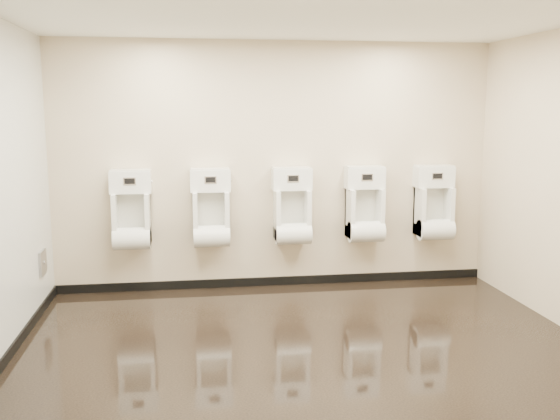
{
  "coord_description": "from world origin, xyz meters",
  "views": [
    {
      "loc": [
        -0.98,
        -5.27,
        2.07
      ],
      "look_at": [
        -0.13,
        0.55,
        1.09
      ],
      "focal_mm": 40.0,
      "sensor_mm": 36.0,
      "label": 1
    }
  ],
  "objects_px": {
    "urinal_1": "(211,214)",
    "urinal_3": "(365,210)",
    "urinal_4": "(434,208)",
    "access_panel": "(43,263)",
    "urinal_2": "(292,212)",
    "urinal_0": "(132,215)"
  },
  "relations": [
    {
      "from": "urinal_1",
      "to": "urinal_2",
      "type": "xyz_separation_m",
      "value": [
        0.92,
        0.0,
        0.0
      ]
    },
    {
      "from": "urinal_1",
      "to": "urinal_2",
      "type": "height_order",
      "value": "same"
    },
    {
      "from": "urinal_3",
      "to": "urinal_4",
      "type": "xyz_separation_m",
      "value": [
        0.84,
        0.0,
        0.0
      ]
    },
    {
      "from": "access_panel",
      "to": "urinal_2",
      "type": "height_order",
      "value": "urinal_2"
    },
    {
      "from": "urinal_0",
      "to": "urinal_1",
      "type": "height_order",
      "value": "same"
    },
    {
      "from": "urinal_1",
      "to": "urinal_4",
      "type": "bearing_deg",
      "value": 0.0
    },
    {
      "from": "urinal_1",
      "to": "urinal_3",
      "type": "relative_size",
      "value": 1.0
    },
    {
      "from": "urinal_3",
      "to": "urinal_4",
      "type": "bearing_deg",
      "value": 0.0
    },
    {
      "from": "urinal_0",
      "to": "urinal_2",
      "type": "distance_m",
      "value": 1.78
    },
    {
      "from": "access_panel",
      "to": "urinal_3",
      "type": "bearing_deg",
      "value": 6.5
    },
    {
      "from": "access_panel",
      "to": "urinal_1",
      "type": "bearing_deg",
      "value": 12.97
    },
    {
      "from": "urinal_1",
      "to": "urinal_3",
      "type": "height_order",
      "value": "same"
    },
    {
      "from": "urinal_1",
      "to": "urinal_4",
      "type": "xyz_separation_m",
      "value": [
        2.6,
        0.0,
        0.0
      ]
    },
    {
      "from": "urinal_4",
      "to": "urinal_3",
      "type": "bearing_deg",
      "value": 180.0
    },
    {
      "from": "access_panel",
      "to": "urinal_0",
      "type": "bearing_deg",
      "value": 24.67
    },
    {
      "from": "urinal_0",
      "to": "urinal_3",
      "type": "bearing_deg",
      "value": 0.0
    },
    {
      "from": "urinal_3",
      "to": "urinal_1",
      "type": "bearing_deg",
      "value": 180.0
    },
    {
      "from": "urinal_1",
      "to": "urinal_3",
      "type": "xyz_separation_m",
      "value": [
        1.77,
        0.0,
        0.0
      ]
    },
    {
      "from": "urinal_0",
      "to": "urinal_4",
      "type": "height_order",
      "value": "same"
    },
    {
      "from": "access_panel",
      "to": "urinal_4",
      "type": "height_order",
      "value": "urinal_4"
    },
    {
      "from": "access_panel",
      "to": "urinal_4",
      "type": "bearing_deg",
      "value": 5.26
    },
    {
      "from": "urinal_0",
      "to": "urinal_2",
      "type": "height_order",
      "value": "same"
    }
  ]
}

